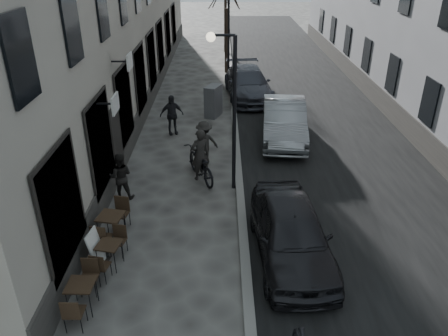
{
  "coord_description": "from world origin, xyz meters",
  "views": [
    {
      "loc": [
        -0.39,
        -6.79,
        7.29
      ],
      "look_at": [
        -0.33,
        3.94,
        1.8
      ],
      "focal_mm": 35.0,
      "sensor_mm": 36.0,
      "label": 1
    }
  ],
  "objects_px": {
    "car_mid": "(284,121)",
    "pedestrian_mid": "(204,143)",
    "streetlamp_far": "(226,29)",
    "car_near": "(291,232)",
    "pedestrian_near": "(120,176)",
    "bicycle": "(200,164)",
    "sign_board": "(97,252)",
    "pedestrian_far": "(172,115)",
    "streetlamp_near": "(229,97)",
    "utility_cabinet": "(213,101)",
    "bistro_set_a": "(82,294)",
    "bistro_set_b": "(110,253)",
    "car_far": "(248,83)",
    "bistro_set_c": "(112,225)"
  },
  "relations": [
    {
      "from": "utility_cabinet",
      "to": "bistro_set_a",
      "type": "bearing_deg",
      "value": -79.84
    },
    {
      "from": "pedestrian_far",
      "to": "car_near",
      "type": "relative_size",
      "value": 0.39
    },
    {
      "from": "pedestrian_far",
      "to": "bistro_set_a",
      "type": "bearing_deg",
      "value": -115.47
    },
    {
      "from": "pedestrian_far",
      "to": "car_mid",
      "type": "height_order",
      "value": "pedestrian_far"
    },
    {
      "from": "streetlamp_near",
      "to": "utility_cabinet",
      "type": "xyz_separation_m",
      "value": [
        -0.62,
        6.94,
        -2.42
      ]
    },
    {
      "from": "pedestrian_near",
      "to": "bicycle",
      "type": "bearing_deg",
      "value": -156.3
    },
    {
      "from": "streetlamp_far",
      "to": "pedestrian_mid",
      "type": "relative_size",
      "value": 3.09
    },
    {
      "from": "bicycle",
      "to": "pedestrian_mid",
      "type": "xyz_separation_m",
      "value": [
        0.09,
        1.24,
        0.26
      ]
    },
    {
      "from": "streetlamp_near",
      "to": "pedestrian_near",
      "type": "height_order",
      "value": "streetlamp_near"
    },
    {
      "from": "bistro_set_c",
      "to": "sign_board",
      "type": "xyz_separation_m",
      "value": [
        -0.14,
        -1.06,
        -0.08
      ]
    },
    {
      "from": "streetlamp_near",
      "to": "car_far",
      "type": "distance_m",
      "value": 10.14
    },
    {
      "from": "pedestrian_near",
      "to": "pedestrian_far",
      "type": "height_order",
      "value": "pedestrian_far"
    },
    {
      "from": "sign_board",
      "to": "car_mid",
      "type": "bearing_deg",
      "value": 63.61
    },
    {
      "from": "bicycle",
      "to": "pedestrian_far",
      "type": "bearing_deg",
      "value": -95.05
    },
    {
      "from": "streetlamp_near",
      "to": "pedestrian_mid",
      "type": "relative_size",
      "value": 3.09
    },
    {
      "from": "streetlamp_near",
      "to": "pedestrian_mid",
      "type": "distance_m",
      "value": 3.13
    },
    {
      "from": "bistro_set_a",
      "to": "sign_board",
      "type": "bearing_deg",
      "value": 93.38
    },
    {
      "from": "car_near",
      "to": "car_far",
      "type": "relative_size",
      "value": 0.84
    },
    {
      "from": "streetlamp_far",
      "to": "car_near",
      "type": "bearing_deg",
      "value": -84.34
    },
    {
      "from": "pedestrian_mid",
      "to": "car_near",
      "type": "height_order",
      "value": "pedestrian_mid"
    },
    {
      "from": "sign_board",
      "to": "pedestrian_far",
      "type": "relative_size",
      "value": 0.58
    },
    {
      "from": "sign_board",
      "to": "pedestrian_far",
      "type": "height_order",
      "value": "pedestrian_far"
    },
    {
      "from": "bistro_set_c",
      "to": "utility_cabinet",
      "type": "xyz_separation_m",
      "value": [
        2.61,
        9.83,
        0.26
      ]
    },
    {
      "from": "bistro_set_c",
      "to": "car_mid",
      "type": "bearing_deg",
      "value": 63.07
    },
    {
      "from": "pedestrian_near",
      "to": "car_near",
      "type": "distance_m",
      "value": 5.82
    },
    {
      "from": "sign_board",
      "to": "pedestrian_far",
      "type": "xyz_separation_m",
      "value": [
        1.02,
        8.69,
        0.46
      ]
    },
    {
      "from": "pedestrian_far",
      "to": "car_mid",
      "type": "xyz_separation_m",
      "value": [
        4.71,
        -0.56,
        -0.06
      ]
    },
    {
      "from": "bistro_set_b",
      "to": "pedestrian_near",
      "type": "distance_m",
      "value": 3.43
    },
    {
      "from": "streetlamp_near",
      "to": "streetlamp_far",
      "type": "xyz_separation_m",
      "value": [
        0.0,
        12.0,
        0.0
      ]
    },
    {
      "from": "car_mid",
      "to": "bicycle",
      "type": "bearing_deg",
      "value": -128.28
    },
    {
      "from": "pedestrian_far",
      "to": "car_near",
      "type": "xyz_separation_m",
      "value": [
        3.9,
        -8.38,
        -0.1
      ]
    },
    {
      "from": "bistro_set_a",
      "to": "car_far",
      "type": "relative_size",
      "value": 0.27
    },
    {
      "from": "bistro_set_c",
      "to": "sign_board",
      "type": "relative_size",
      "value": 1.64
    },
    {
      "from": "sign_board",
      "to": "car_mid",
      "type": "relative_size",
      "value": 0.21
    },
    {
      "from": "sign_board",
      "to": "bistro_set_c",
      "type": "bearing_deg",
      "value": 91.43
    },
    {
      "from": "sign_board",
      "to": "car_far",
      "type": "xyz_separation_m",
      "value": [
        4.54,
        13.74,
        0.37
      ]
    },
    {
      "from": "streetlamp_far",
      "to": "bistro_set_b",
      "type": "distance_m",
      "value": 16.53
    },
    {
      "from": "bistro_set_b",
      "to": "car_far",
      "type": "xyz_separation_m",
      "value": [
        4.21,
        13.8,
        0.35
      ]
    },
    {
      "from": "pedestrian_near",
      "to": "pedestrian_far",
      "type": "xyz_separation_m",
      "value": [
        1.08,
        5.37,
        0.09
      ]
    },
    {
      "from": "car_mid",
      "to": "pedestrian_mid",
      "type": "bearing_deg",
      "value": -139.75
    },
    {
      "from": "streetlamp_near",
      "to": "bicycle",
      "type": "xyz_separation_m",
      "value": [
        -0.96,
        0.65,
        -2.6
      ]
    },
    {
      "from": "bistro_set_a",
      "to": "bistro_set_b",
      "type": "xyz_separation_m",
      "value": [
        0.27,
        1.47,
        -0.02
      ]
    },
    {
      "from": "bicycle",
      "to": "car_mid",
      "type": "height_order",
      "value": "car_mid"
    },
    {
      "from": "pedestrian_mid",
      "to": "car_near",
      "type": "distance_m",
      "value": 6.04
    },
    {
      "from": "bistro_set_c",
      "to": "pedestrian_near",
      "type": "height_order",
      "value": "pedestrian_near"
    },
    {
      "from": "pedestrian_near",
      "to": "pedestrian_mid",
      "type": "bearing_deg",
      "value": -139.1
    },
    {
      "from": "pedestrian_far",
      "to": "pedestrian_near",
      "type": "bearing_deg",
      "value": -121.45
    },
    {
      "from": "bistro_set_b",
      "to": "pedestrian_far",
      "type": "bearing_deg",
      "value": 97.26
    },
    {
      "from": "sign_board",
      "to": "pedestrian_near",
      "type": "height_order",
      "value": "pedestrian_near"
    },
    {
      "from": "utility_cabinet",
      "to": "bicycle",
      "type": "xyz_separation_m",
      "value": [
        -0.34,
        -6.28,
        -0.18
      ]
    }
  ]
}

